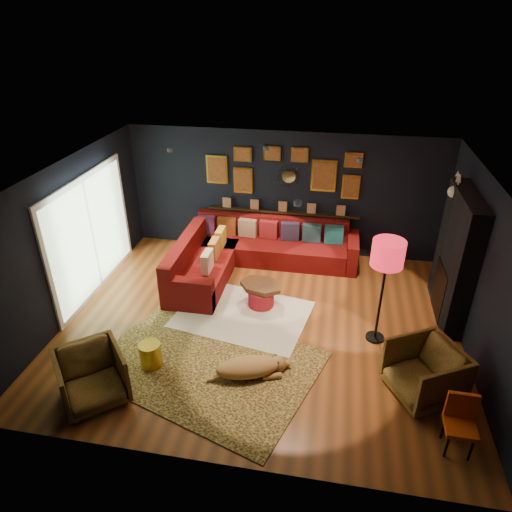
% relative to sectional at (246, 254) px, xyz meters
% --- Properties ---
extents(floor, '(6.50, 6.50, 0.00)m').
position_rel_sectional_xyz_m(floor, '(0.61, -1.81, -0.32)').
color(floor, '#9B5122').
rests_on(floor, ground).
extents(room_walls, '(6.50, 6.50, 6.50)m').
position_rel_sectional_xyz_m(room_walls, '(0.61, -1.81, 1.27)').
color(room_walls, black).
rests_on(room_walls, ground).
extents(sectional, '(3.41, 2.69, 0.86)m').
position_rel_sectional_xyz_m(sectional, '(0.00, 0.00, 0.00)').
color(sectional, maroon).
rests_on(sectional, ground).
extents(ledge, '(3.20, 0.12, 0.04)m').
position_rel_sectional_xyz_m(ledge, '(0.61, 0.87, 0.60)').
color(ledge, black).
rests_on(ledge, room_walls).
extents(gallery_wall, '(3.15, 0.04, 1.02)m').
position_rel_sectional_xyz_m(gallery_wall, '(0.60, 0.91, 1.48)').
color(gallery_wall, gold).
rests_on(gallery_wall, room_walls).
extents(sunburst_mirror, '(0.47, 0.16, 0.47)m').
position_rel_sectional_xyz_m(sunburst_mirror, '(0.71, 0.91, 1.38)').
color(sunburst_mirror, silver).
rests_on(sunburst_mirror, room_walls).
extents(fireplace, '(0.31, 1.60, 2.20)m').
position_rel_sectional_xyz_m(fireplace, '(3.71, -0.91, 0.70)').
color(fireplace, black).
rests_on(fireplace, ground).
extents(deer_head, '(0.50, 0.28, 0.45)m').
position_rel_sectional_xyz_m(deer_head, '(3.75, -0.41, 1.73)').
color(deer_head, white).
rests_on(deer_head, fireplace).
extents(sliding_door, '(0.06, 2.80, 2.20)m').
position_rel_sectional_xyz_m(sliding_door, '(-2.60, -1.21, 0.78)').
color(sliding_door, white).
rests_on(sliding_door, ground).
extents(ceiling_spots, '(3.30, 2.50, 0.06)m').
position_rel_sectional_xyz_m(ceiling_spots, '(0.61, -1.01, 2.24)').
color(ceiling_spots, black).
rests_on(ceiling_spots, room_walls).
extents(shag_rug, '(2.45, 1.97, 0.03)m').
position_rel_sectional_xyz_m(shag_rug, '(0.26, -1.63, -0.31)').
color(shag_rug, silver).
rests_on(shag_rug, ground).
extents(leopard_rug, '(3.70, 3.14, 0.02)m').
position_rel_sectional_xyz_m(leopard_rug, '(-0.02, -2.93, -0.31)').
color(leopard_rug, '#D4B157').
rests_on(leopard_rug, ground).
extents(coffee_table, '(0.91, 0.77, 0.40)m').
position_rel_sectional_xyz_m(coffee_table, '(0.53, -1.23, 0.03)').
color(coffee_table, brown).
rests_on(coffee_table, shag_rug).
extents(pouf, '(0.46, 0.46, 0.30)m').
position_rel_sectional_xyz_m(pouf, '(0.53, -1.30, -0.14)').
color(pouf, maroon).
rests_on(pouf, shag_rug).
extents(armchair_left, '(1.12, 1.12, 0.85)m').
position_rel_sectional_xyz_m(armchair_left, '(-1.32, -3.86, 0.10)').
color(armchair_left, '#B28636').
rests_on(armchair_left, ground).
extents(armchair_right, '(1.10, 1.12, 0.87)m').
position_rel_sectional_xyz_m(armchair_right, '(3.06, -2.98, 0.11)').
color(armchair_right, '#B28636').
rests_on(armchair_right, ground).
extents(gold_stool, '(0.32, 0.32, 0.40)m').
position_rel_sectional_xyz_m(gold_stool, '(-0.81, -3.11, -0.12)').
color(gold_stool, gold).
rests_on(gold_stool, ground).
extents(orange_chair, '(0.37, 0.37, 0.77)m').
position_rel_sectional_xyz_m(orange_chair, '(3.36, -3.78, 0.12)').
color(orange_chair, black).
rests_on(orange_chair, ground).
extents(floor_lamp, '(0.49, 0.49, 1.77)m').
position_rel_sectional_xyz_m(floor_lamp, '(2.50, -1.86, 1.17)').
color(floor_lamp, black).
rests_on(floor_lamp, ground).
extents(dog, '(1.40, 1.02, 0.40)m').
position_rel_sectional_xyz_m(dog, '(0.64, -3.07, -0.11)').
color(dog, '#A67942').
rests_on(dog, leopard_rug).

